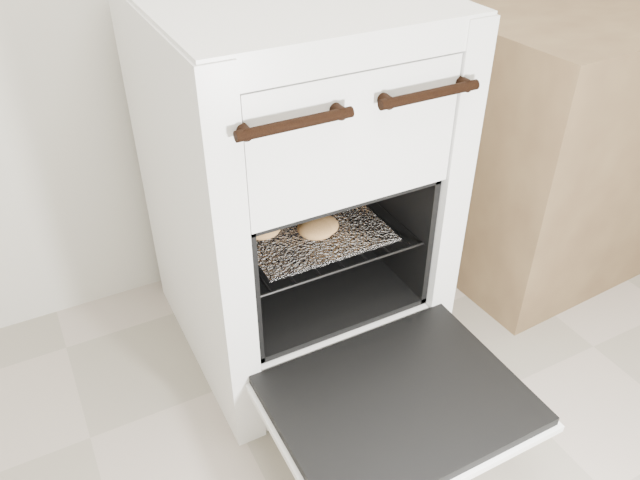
{
  "coord_description": "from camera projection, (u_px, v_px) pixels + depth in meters",
  "views": [
    {
      "loc": [
        -0.62,
        -0.07,
        1.27
      ],
      "look_at": [
        -0.05,
        1.01,
        0.41
      ],
      "focal_mm": 35.0,
      "sensor_mm": 36.0,
      "label": 1
    }
  ],
  "objects": [
    {
      "name": "stove",
      "position": [
        293.0,
        194.0,
        1.58
      ],
      "size": [
        0.61,
        0.68,
        0.94
      ],
      "color": "silver",
      "rests_on": "ground"
    },
    {
      "name": "oven_door",
      "position": [
        398.0,
        402.0,
        1.35
      ],
      "size": [
        0.55,
        0.43,
        0.04
      ],
      "color": "black",
      "rests_on": "stove"
    },
    {
      "name": "oven_rack",
      "position": [
        305.0,
        225.0,
        1.56
      ],
      "size": [
        0.44,
        0.43,
        0.01
      ],
      "color": "black",
      "rests_on": "stove"
    },
    {
      "name": "foil_sheet",
      "position": [
        309.0,
        227.0,
        1.54
      ],
      "size": [
        0.35,
        0.31,
        0.01
      ],
      "primitive_type": "cube",
      "color": "white",
      "rests_on": "oven_rack"
    },
    {
      "name": "baked_rolls",
      "position": [
        312.0,
        214.0,
        1.55
      ],
      "size": [
        0.38,
        0.25,
        0.04
      ],
      "color": "tan",
      "rests_on": "foil_sheet"
    },
    {
      "name": "counter",
      "position": [
        569.0,
        144.0,
        1.94
      ],
      "size": [
        0.83,
        0.58,
        0.8
      ],
      "primitive_type": "cube",
      "rotation": [
        0.0,
        0.0,
        0.05
      ],
      "color": "brown",
      "rests_on": "ground"
    }
  ]
}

